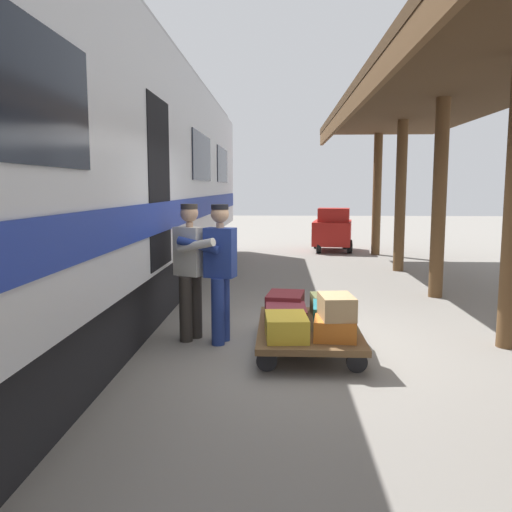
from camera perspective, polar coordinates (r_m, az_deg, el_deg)
ground_plane at (r=6.63m, az=5.89°, el=-9.37°), size 60.00×60.00×0.00m
train_car at (r=6.99m, az=-22.48°, el=8.09°), size 3.02×19.85×4.00m
luggage_cart at (r=6.36m, az=5.58°, el=-7.78°), size 1.17×1.94×0.29m
suitcase_maroon_trunk at (r=6.83m, az=3.16°, el=-5.13°), size 0.51×0.65×0.28m
suitcase_yellow_case at (r=5.79m, az=3.26°, el=-7.55°), size 0.48×0.63×0.25m
suitcase_orange_carryall at (r=5.83m, az=8.47°, el=-7.67°), size 0.49×0.51×0.22m
suitcase_olive_duffel at (r=6.86m, az=7.56°, el=-5.20°), size 0.40×0.48×0.26m
suitcase_teal_softside at (r=6.34m, az=7.98°, el=-6.27°), size 0.44×0.63×0.26m
suitcase_burgundy_valise at (r=6.31m, az=3.21°, el=-6.41°), size 0.48×0.65×0.23m
suitcase_tan_vintage at (r=5.79m, az=8.62°, el=-5.37°), size 0.39×0.53×0.25m
porter_in_overalls at (r=6.49m, az=-4.00°, el=-1.34°), size 0.72×0.53×1.70m
porter_by_door at (r=6.64m, az=-6.93°, el=-1.17°), size 0.74×0.62×1.70m
baggage_tug at (r=16.15m, az=8.19°, el=2.74°), size 1.34×1.84×1.30m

